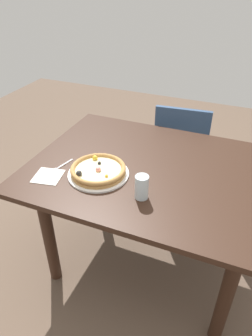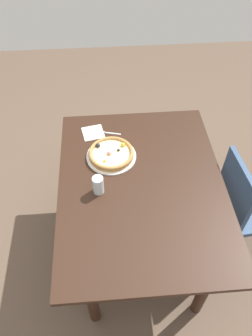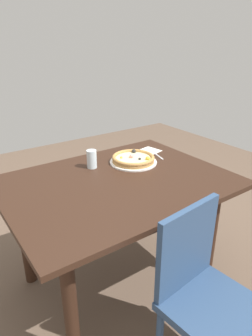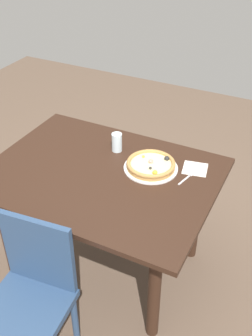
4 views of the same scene
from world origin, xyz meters
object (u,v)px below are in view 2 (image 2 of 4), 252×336
Objects in this scene: drinking_glass at (98,185)px; chair_near at (245,204)px; plate at (111,156)px; fork at (107,133)px; dining_table at (141,196)px; napkin at (93,133)px; pizza at (111,153)px.

chair_near is at bearing -88.65° from drinking_glass.
plate is at bearing -111.29° from chair_near.
plate is 1.94× the size of fork.
dining_table is 0.32m from plate.
chair_near is 1.14m from napkin.
plate is 2.28× the size of napkin.
plate is 0.03m from pizza.
chair_near is 3.01× the size of pizza.
napkin is (0.23, 0.11, -0.03)m from pizza.
fork is at bearing -123.30° from chair_near.
pizza is (0.00, 0.00, 0.03)m from plate.
napkin is at bearing 26.05° from pizza.
chair_near is 0.96m from plate.
fork reaches higher than dining_table.
pizza is 2.41× the size of drinking_glass.
pizza is at bearing -17.84° from drinking_glass.
drinking_glass is 0.51m from napkin.
chair_near is 6.16× the size of napkin.
chair_near reaches higher than fork.
napkin is (0.50, 0.03, -0.06)m from drinking_glass.
pizza is 0.26m from napkin.
pizza is at bearing 10.46° from plate.
pizza reaches higher than dining_table.
fork reaches higher than napkin.
fork is (0.47, 0.90, 0.28)m from chair_near.
napkin is (0.47, 0.28, 0.12)m from dining_table.
dining_table is 0.56m from napkin.
pizza reaches higher than plate.
chair_near is 1.05m from fork.
dining_table is 4.13× the size of plate.
drinking_glass is at bearing 96.10° from fork.
plate is at bearing -153.99° from napkin.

